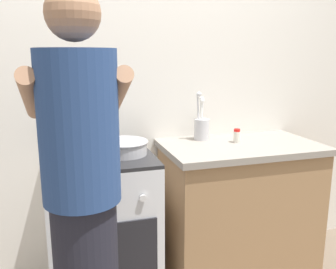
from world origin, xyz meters
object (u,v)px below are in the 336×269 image
object	(u,v)px
stove_range	(102,228)
spice_bottle	(237,136)
pot	(73,149)
person	(83,209)
mixing_bowl	(124,147)
utensil_crock	(201,127)

from	to	relation	value
stove_range	spice_bottle	xyz separation A→B (m)	(0.89, 0.05, 0.49)
stove_range	spice_bottle	world-z (taller)	spice_bottle
pot	person	bearing A→B (deg)	-89.51
stove_range	person	bearing A→B (deg)	-102.04
stove_range	pot	distance (m)	0.52
pot	spice_bottle	bearing A→B (deg)	3.47
pot	spice_bottle	xyz separation A→B (m)	(1.03, 0.06, -0.01)
pot	spice_bottle	size ratio (longest dim) A/B	2.94
mixing_bowl	utensil_crock	distance (m)	0.60
mixing_bowl	spice_bottle	size ratio (longest dim) A/B	3.06
spice_bottle	utensil_crock	bearing A→B (deg)	143.06
utensil_crock	spice_bottle	xyz separation A→B (m)	(0.19, -0.14, -0.04)
stove_range	mixing_bowl	distance (m)	0.51
mixing_bowl	stove_range	bearing A→B (deg)	169.88
pot	person	xyz separation A→B (m)	(0.01, -0.62, -0.09)
stove_range	mixing_bowl	world-z (taller)	mixing_bowl
stove_range	spice_bottle	bearing A→B (deg)	3.18
stove_range	mixing_bowl	size ratio (longest dim) A/B	3.27
stove_range	pot	bearing A→B (deg)	-174.70
mixing_bowl	pot	bearing A→B (deg)	177.54
mixing_bowl	person	size ratio (longest dim) A/B	0.16
mixing_bowl	utensil_crock	size ratio (longest dim) A/B	0.86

